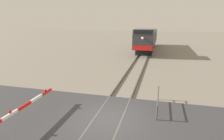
{
  "coord_description": "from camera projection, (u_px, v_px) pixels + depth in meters",
  "views": [
    {
      "loc": [
        2.49,
        -8.79,
        5.23
      ],
      "look_at": [
        -1.08,
        5.15,
        1.42
      ],
      "focal_mm": 30.98,
      "sensor_mm": 36.0,
      "label": 1
    }
  ],
  "objects": [
    {
      "name": "road_surface",
      "position": [
        108.0,
        120.0,
        10.15
      ],
      "size": [
        36.0,
        6.03,
        0.15
      ],
      "primitive_type": "cube",
      "color": "#38383A",
      "rests_on": "ground_plane"
    },
    {
      "name": "locomotive",
      "position": [
        147.0,
        39.0,
        32.96
      ],
      "size": [
        2.82,
        15.55,
        3.84
      ],
      "color": "black",
      "rests_on": "ground_plane"
    },
    {
      "name": "ground_plane",
      "position": [
        108.0,
        121.0,
        10.17
      ],
      "size": [
        160.0,
        160.0,
        0.0
      ],
      "primitive_type": "plane",
      "color": "gray"
    },
    {
      "name": "rail_track_left",
      "position": [
        95.0,
        119.0,
        10.32
      ],
      "size": [
        0.08,
        80.0,
        0.15
      ],
      "primitive_type": "cube",
      "color": "#59544C",
      "rests_on": "ground_plane"
    },
    {
      "name": "rail_track_right",
      "position": [
        121.0,
        122.0,
        9.98
      ],
      "size": [
        0.08,
        80.0,
        0.15
      ],
      "primitive_type": "cube",
      "color": "#59544C",
      "rests_on": "ground_plane"
    },
    {
      "name": "guard_railing",
      "position": [
        158.0,
        100.0,
        11.35
      ],
      "size": [
        0.08,
        3.14,
        0.95
      ],
      "color": "#4C4742",
      "rests_on": "ground_plane"
    }
  ]
}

